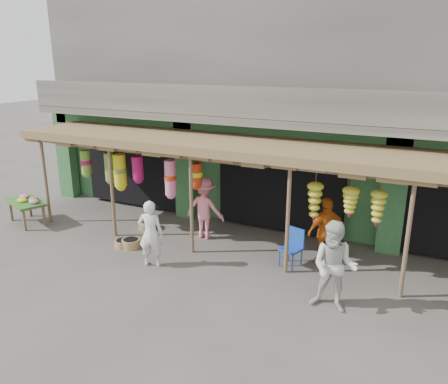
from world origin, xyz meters
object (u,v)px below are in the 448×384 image
at_px(flower_table, 27,202).
at_px(blue_chair, 293,245).
at_px(person_right, 334,267).
at_px(person_shopper, 205,208).
at_px(person_vendor, 326,231).
at_px(person_front, 151,234).

relative_size(flower_table, blue_chair, 1.68).
height_order(blue_chair, person_right, person_right).
xyz_separation_m(blue_chair, person_shopper, (-2.69, 0.57, 0.34)).
bearing_deg(person_vendor, person_front, -16.85).
xyz_separation_m(person_right, person_shopper, (-3.98, 2.09, -0.06)).
bearing_deg(person_front, person_vendor, -170.80).
height_order(blue_chair, person_front, person_front).
relative_size(person_front, person_vendor, 0.98).
bearing_deg(blue_chair, person_shopper, -175.14).
relative_size(flower_table, person_right, 0.84).
distance_m(blue_chair, person_right, 2.03).
bearing_deg(person_front, person_right, 161.47).
distance_m(person_right, person_vendor, 2.04).
height_order(flower_table, person_vendor, person_vendor).
bearing_deg(person_right, person_front, 179.86).
distance_m(flower_table, person_right, 9.32).
xyz_separation_m(person_vendor, person_shopper, (-3.36, 0.15, 0.02)).
bearing_deg(person_front, person_shopper, -117.37).
distance_m(person_front, person_shopper, 2.10).
bearing_deg(person_vendor, flower_table, -36.27).
distance_m(flower_table, person_vendor, 8.76).
xyz_separation_m(blue_chair, person_right, (1.29, -1.52, 0.40)).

